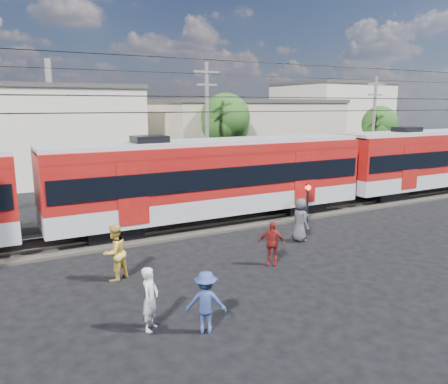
# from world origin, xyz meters

# --- Properties ---
(ground) EXTENTS (120.00, 120.00, 0.00)m
(ground) POSITION_xyz_m (0.00, 0.00, 0.00)
(ground) COLOR black
(ground) RESTS_ON ground
(track_bed) EXTENTS (70.00, 3.40, 0.12)m
(track_bed) POSITION_xyz_m (0.00, 8.00, 0.06)
(track_bed) COLOR #2D2823
(track_bed) RESTS_ON ground
(rail_near) EXTENTS (70.00, 0.12, 0.12)m
(rail_near) POSITION_xyz_m (0.00, 7.25, 0.18)
(rail_near) COLOR #59544C
(rail_near) RESTS_ON track_bed
(rail_far) EXTENTS (70.00, 0.12, 0.12)m
(rail_far) POSITION_xyz_m (0.00, 8.75, 0.18)
(rail_far) COLOR #59544C
(rail_far) RESTS_ON track_bed
(commuter_train) EXTENTS (50.30, 3.08, 4.17)m
(commuter_train) POSITION_xyz_m (3.12, 8.00, 2.40)
(commuter_train) COLOR black
(commuter_train) RESTS_ON ground
(building_midwest) EXTENTS (12.24, 12.24, 7.30)m
(building_midwest) POSITION_xyz_m (-2.00, 27.00, 3.66)
(building_midwest) COLOR beige
(building_midwest) RESTS_ON ground
(building_mideast) EXTENTS (16.32, 10.20, 6.30)m
(building_mideast) POSITION_xyz_m (14.00, 24.00, 3.16)
(building_mideast) COLOR tan
(building_mideast) RESTS_ON ground
(building_east) EXTENTS (10.20, 10.20, 8.30)m
(building_east) POSITION_xyz_m (28.00, 28.00, 4.16)
(building_east) COLOR beige
(building_east) RESTS_ON ground
(utility_pole_mid) EXTENTS (1.80, 0.24, 8.50)m
(utility_pole_mid) POSITION_xyz_m (6.00, 15.00, 4.53)
(utility_pole_mid) COLOR slate
(utility_pole_mid) RESTS_ON ground
(utility_pole_east) EXTENTS (1.80, 0.24, 8.00)m
(utility_pole_east) POSITION_xyz_m (20.00, 14.00, 4.28)
(utility_pole_east) COLOR slate
(utility_pole_east) RESTS_ON ground
(tree_near) EXTENTS (3.82, 3.64, 6.72)m
(tree_near) POSITION_xyz_m (9.19, 18.09, 4.66)
(tree_near) COLOR #382619
(tree_near) RESTS_ON ground
(tree_far) EXTENTS (3.36, 3.12, 5.76)m
(tree_far) POSITION_xyz_m (24.19, 17.09, 3.99)
(tree_far) COLOR #382619
(tree_far) RESTS_ON ground
(pedestrian_a) EXTENTS (0.72, 0.74, 1.72)m
(pedestrian_a) POSITION_xyz_m (-3.30, -0.54, 0.86)
(pedestrian_a) COLOR silver
(pedestrian_a) RESTS_ON ground
(pedestrian_b) EXTENTS (1.18, 1.10, 1.94)m
(pedestrian_b) POSITION_xyz_m (-3.25, 3.20, 0.97)
(pedestrian_b) COLOR gold
(pedestrian_b) RESTS_ON ground
(pedestrian_c) EXTENTS (1.23, 1.05, 1.66)m
(pedestrian_c) POSITION_xyz_m (-2.08, -1.36, 0.83)
(pedestrian_c) COLOR navy
(pedestrian_c) RESTS_ON ground
(pedestrian_d) EXTENTS (1.02, 0.92, 1.67)m
(pedestrian_d) POSITION_xyz_m (2.18, 1.88, 0.84)
(pedestrian_d) COLOR maroon
(pedestrian_d) RESTS_ON ground
(pedestrian_e) EXTENTS (0.61, 0.93, 1.90)m
(pedestrian_e) POSITION_xyz_m (4.91, 3.70, 0.95)
(pedestrian_e) COLOR #434448
(pedestrian_e) RESTS_ON ground
(car_silver) EXTENTS (4.42, 2.45, 1.42)m
(car_silver) POSITION_xyz_m (20.67, 12.17, 0.71)
(car_silver) COLOR silver
(car_silver) RESTS_ON ground
(car_white) EXTENTS (4.36, 2.18, 1.37)m
(car_white) POSITION_xyz_m (24.28, 13.02, 0.69)
(car_white) COLOR silver
(car_white) RESTS_ON ground
(crossing_signal) EXTENTS (0.29, 0.29, 1.99)m
(crossing_signal) POSITION_xyz_m (7.10, 5.91, 1.38)
(crossing_signal) COLOR black
(crossing_signal) RESTS_ON ground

